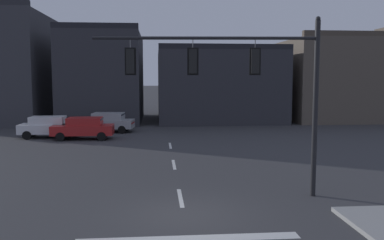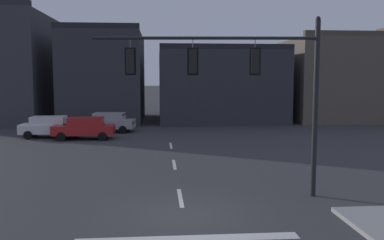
{
  "view_description": "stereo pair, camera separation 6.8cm",
  "coord_description": "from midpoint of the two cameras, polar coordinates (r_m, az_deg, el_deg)",
  "views": [
    {
      "loc": [
        -0.86,
        -13.28,
        4.59
      ],
      "look_at": [
        0.52,
        2.89,
        2.88
      ],
      "focal_mm": 38.64,
      "sensor_mm": 36.0,
      "label": 1
    },
    {
      "loc": [
        -0.8,
        -13.28,
        4.59
      ],
      "look_at": [
        0.52,
        2.89,
        2.88
      ],
      "focal_mm": 38.64,
      "sensor_mm": 36.0,
      "label": 2
    }
  ],
  "objects": [
    {
      "name": "ground_plane",
      "position": [
        14.07,
        -1.03,
        -13.02
      ],
      "size": [
        400.0,
        400.0,
        0.0
      ],
      "primitive_type": "plane",
      "color": "#353538"
    },
    {
      "name": "lane_centreline",
      "position": [
        15.97,
        -1.49,
        -10.68
      ],
      "size": [
        0.16,
        26.4,
        0.01
      ],
      "color": "silver",
      "rests_on": "ground"
    },
    {
      "name": "signal_mast_near_side",
      "position": [
        15.67,
        7.21,
        6.08
      ],
      "size": [
        8.44,
        0.83,
        6.82
      ],
      "color": "black",
      "rests_on": "ground"
    },
    {
      "name": "car_lot_middle",
      "position": [
        31.35,
        -14.58,
        -1.03
      ],
      "size": [
        4.47,
        1.95,
        1.61
      ],
      "color": "#A81E1E",
      "rests_on": "ground"
    },
    {
      "name": "car_lot_nearside",
      "position": [
        32.93,
        -18.91,
        -0.83
      ],
      "size": [
        4.47,
        1.94,
        1.61
      ],
      "color": "silver",
      "rests_on": "ground"
    },
    {
      "name": "stop_bar_paint",
      "position": [
        12.2,
        -0.42,
        -16.06
      ],
      "size": [
        6.4,
        0.5,
        0.01
      ],
      "primitive_type": "cube",
      "color": "silver",
      "rests_on": "ground"
    },
    {
      "name": "car_lot_farside",
      "position": [
        34.97,
        -11.45,
        -0.24
      ],
      "size": [
        4.62,
        2.37,
        1.61
      ],
      "color": "#9EA0A5",
      "rests_on": "ground"
    },
    {
      "name": "building_row",
      "position": [
        44.1,
        4.68,
        5.96
      ],
      "size": [
        57.09,
        13.18,
        11.27
      ],
      "color": "#38383D",
      "rests_on": "ground"
    }
  ]
}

